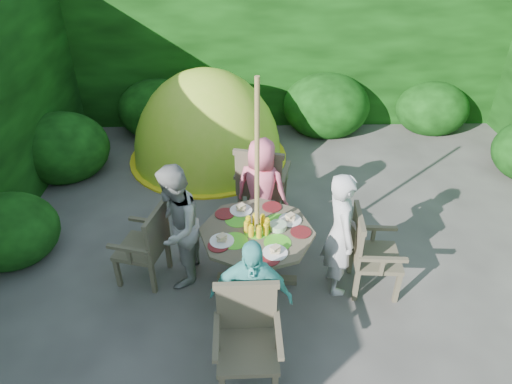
{
  "coord_description": "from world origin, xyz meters",
  "views": [
    {
      "loc": [
        -0.74,
        -3.78,
        3.4
      ],
      "look_at": [
        -0.65,
        0.1,
        0.85
      ],
      "focal_mm": 32.0,
      "sensor_mm": 36.0,
      "label": 1
    }
  ],
  "objects_px": {
    "child_back": "(261,190)",
    "garden_chair_back": "(261,183)",
    "child_left": "(175,227)",
    "child_front": "(251,297)",
    "dome_tent": "(209,157)",
    "child_right": "(340,234)",
    "patio_table": "(257,239)",
    "garden_chair_front": "(247,337)",
    "garden_chair_right": "(369,252)",
    "garden_chair_left": "(147,244)",
    "parasol_pole": "(257,193)"
  },
  "relations": [
    {
      "from": "child_back",
      "to": "garden_chair_back",
      "type": "bearing_deg",
      "value": -71.46
    },
    {
      "from": "child_left",
      "to": "child_front",
      "type": "height_order",
      "value": "child_left"
    },
    {
      "from": "child_back",
      "to": "dome_tent",
      "type": "relative_size",
      "value": 0.46
    },
    {
      "from": "garden_chair_back",
      "to": "child_right",
      "type": "height_order",
      "value": "child_right"
    },
    {
      "from": "patio_table",
      "to": "dome_tent",
      "type": "height_order",
      "value": "dome_tent"
    },
    {
      "from": "garden_chair_front",
      "to": "child_right",
      "type": "height_order",
      "value": "child_right"
    },
    {
      "from": "child_front",
      "to": "garden_chair_back",
      "type": "bearing_deg",
      "value": 91.72
    },
    {
      "from": "garden_chair_right",
      "to": "child_back",
      "type": "xyz_separation_m",
      "value": [
        -1.03,
        0.89,
        0.16
      ]
    },
    {
      "from": "garden_chair_left",
      "to": "dome_tent",
      "type": "bearing_deg",
      "value": -174.36
    },
    {
      "from": "child_left",
      "to": "dome_tent",
      "type": "bearing_deg",
      "value": -179.12
    },
    {
      "from": "parasol_pole",
      "to": "child_left",
      "type": "height_order",
      "value": "parasol_pole"
    },
    {
      "from": "garden_chair_front",
      "to": "child_back",
      "type": "xyz_separation_m",
      "value": [
        0.17,
        1.9,
        0.15
      ]
    },
    {
      "from": "garden_chair_left",
      "to": "child_back",
      "type": "height_order",
      "value": "child_back"
    },
    {
      "from": "parasol_pole",
      "to": "child_left",
      "type": "xyz_separation_m",
      "value": [
        -0.8,
        0.07,
        -0.43
      ]
    },
    {
      "from": "parasol_pole",
      "to": "garden_chair_left",
      "type": "height_order",
      "value": "parasol_pole"
    },
    {
      "from": "garden_chair_right",
      "to": "parasol_pole",
      "type": "bearing_deg",
      "value": 88.98
    },
    {
      "from": "parasol_pole",
      "to": "patio_table",
      "type": "bearing_deg",
      "value": 7.86
    },
    {
      "from": "patio_table",
      "to": "garden_chair_left",
      "type": "bearing_deg",
      "value": 175.78
    },
    {
      "from": "patio_table",
      "to": "parasol_pole",
      "type": "height_order",
      "value": "parasol_pole"
    },
    {
      "from": "child_right",
      "to": "dome_tent",
      "type": "xyz_separation_m",
      "value": [
        -1.47,
        2.76,
        -0.66
      ]
    },
    {
      "from": "garden_chair_front",
      "to": "patio_table",
      "type": "bearing_deg",
      "value": 83.28
    },
    {
      "from": "child_right",
      "to": "garden_chair_right",
      "type": "bearing_deg",
      "value": -101.3
    },
    {
      "from": "child_back",
      "to": "child_front",
      "type": "bearing_deg",
      "value": 105.84
    },
    {
      "from": "garden_chair_right",
      "to": "child_left",
      "type": "relative_size",
      "value": 0.65
    },
    {
      "from": "garden_chair_back",
      "to": "child_front",
      "type": "xyz_separation_m",
      "value": [
        -0.15,
        -1.89,
        0.07
      ]
    },
    {
      "from": "garden_chair_front",
      "to": "garden_chair_left",
      "type": "bearing_deg",
      "value": 129.13
    },
    {
      "from": "garden_chair_back",
      "to": "child_right",
      "type": "bearing_deg",
      "value": 135.76
    },
    {
      "from": "child_left",
      "to": "child_back",
      "type": "height_order",
      "value": "child_left"
    },
    {
      "from": "garden_chair_back",
      "to": "child_left",
      "type": "height_order",
      "value": "child_left"
    },
    {
      "from": "child_back",
      "to": "child_right",
      "type": "bearing_deg",
      "value": 150.84
    },
    {
      "from": "garden_chair_right",
      "to": "dome_tent",
      "type": "bearing_deg",
      "value": 36.46
    },
    {
      "from": "patio_table",
      "to": "garden_chair_back",
      "type": "relative_size",
      "value": 1.26
    },
    {
      "from": "garden_chair_back",
      "to": "child_left",
      "type": "xyz_separation_m",
      "value": [
        -0.88,
        -1.02,
        0.14
      ]
    },
    {
      "from": "garden_chair_left",
      "to": "garden_chair_back",
      "type": "height_order",
      "value": "garden_chair_back"
    },
    {
      "from": "patio_table",
      "to": "parasol_pole",
      "type": "relative_size",
      "value": 0.56
    },
    {
      "from": "patio_table",
      "to": "garden_chair_right",
      "type": "bearing_deg",
      "value": -5.05
    },
    {
      "from": "garden_chair_front",
      "to": "child_right",
      "type": "distance_m",
      "value": 1.38
    },
    {
      "from": "patio_table",
      "to": "child_left",
      "type": "height_order",
      "value": "child_left"
    },
    {
      "from": "dome_tent",
      "to": "child_left",
      "type": "bearing_deg",
      "value": -98.88
    },
    {
      "from": "patio_table",
      "to": "garden_chair_left",
      "type": "height_order",
      "value": "garden_chair_left"
    },
    {
      "from": "garden_chair_back",
      "to": "child_back",
      "type": "height_order",
      "value": "child_back"
    },
    {
      "from": "parasol_pole",
      "to": "garden_chair_back",
      "type": "relative_size",
      "value": 2.24
    },
    {
      "from": "garden_chair_right",
      "to": "garden_chair_back",
      "type": "distance_m",
      "value": 1.57
    },
    {
      "from": "garden_chair_left",
      "to": "child_front",
      "type": "height_order",
      "value": "child_front"
    },
    {
      "from": "child_front",
      "to": "parasol_pole",
      "type": "bearing_deg",
      "value": 91.3
    },
    {
      "from": "child_front",
      "to": "garden_chair_front",
      "type": "bearing_deg",
      "value": -90.26
    },
    {
      "from": "garden_chair_right",
      "to": "garden_chair_back",
      "type": "xyz_separation_m",
      "value": [
        -1.02,
        1.19,
        0.06
      ]
    },
    {
      "from": "garden_chair_front",
      "to": "child_back",
      "type": "distance_m",
      "value": 1.91
    },
    {
      "from": "child_right",
      "to": "garden_chair_front",
      "type": "bearing_deg",
      "value": 132.71
    },
    {
      "from": "garden_chair_right",
      "to": "child_front",
      "type": "relative_size",
      "value": 0.73
    }
  ]
}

